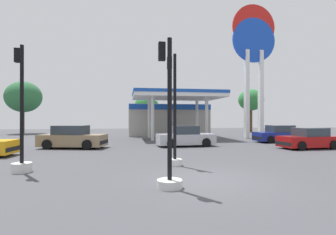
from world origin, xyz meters
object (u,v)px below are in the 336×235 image
Objects in this scene: traffic_signal_2 at (21,139)px; tree_0 at (24,97)px; traffic_signal_1 at (169,144)px; tree_1 at (146,106)px; traffic_signal_0 at (174,128)px; tree_2 at (251,100)px; car_1 at (73,138)px; car_2 at (279,135)px; car_3 at (309,139)px; station_pole_sign at (254,51)px; car_0 at (185,137)px.

traffic_signal_2 is 29.43m from tree_0.
traffic_signal_1 is 31.62m from tree_1.
traffic_signal_1 is 0.81× the size of tree_1.
traffic_signal_0 is at bearing -58.84° from tree_0.
traffic_signal_0 is 31.67m from tree_0.
tree_2 is (23.33, 26.21, 3.64)m from traffic_signal_2.
tree_2 reaches higher than car_1.
traffic_signal_1 reaches higher than car_1.
traffic_signal_1 is (-12.16, -13.11, 0.67)m from car_2.
car_3 is at bearing -98.83° from car_2.
station_pole_sign reaches higher than tree_2.
car_0 is 8.12m from traffic_signal_0.
traffic_signal_0 is at bearing -140.06° from car_2.
station_pole_sign is 3.21× the size of car_0.
station_pole_sign is 2.83× the size of traffic_signal_2.
station_pole_sign is 13.91m from car_0.
car_3 is (8.24, -2.97, -0.04)m from car_0.
station_pole_sign is 20.22m from car_1.
car_1 is at bearing -108.85° from tree_1.
car_2 is 0.58× the size of tree_0.
car_0 is at bearing -169.02° from car_2.
car_0 is at bearing -129.29° from tree_2.
tree_2 is at bearing 58.62° from traffic_signal_1.
station_pole_sign is at bearing 85.50° from car_3.
station_pole_sign reaches higher than car_1.
tree_0 reaches higher than car_1.
tree_0 reaches higher than traffic_signal_1.
car_3 is 0.91× the size of traffic_signal_1.
traffic_signal_1 is 0.69× the size of tree_2.
car_0 is 0.92× the size of car_1.
traffic_signal_2 is at bearing -162.78° from car_3.
traffic_signal_0 is at bearing -123.55° from tree_2.
station_pole_sign is 1.97× the size of tree_0.
car_2 is (0.01, -4.51, -8.62)m from station_pole_sign.
station_pole_sign reaches higher than traffic_signal_0.
car_0 is 0.67× the size of tree_2.
station_pole_sign is at bearing 90.07° from car_2.
traffic_signal_2 is at bearing -92.27° from car_1.
car_2 is at bearing 29.48° from traffic_signal_2.
tree_0 reaches higher than car_2.
traffic_signal_2 is (-16.82, -5.21, 0.66)m from car_3.
car_0 is 8.25m from car_1.
tree_1 is (-9.65, 23.05, 3.34)m from car_3.
traffic_signal_0 reaches higher than traffic_signal_1.
traffic_signal_1 is at bearing -105.65° from car_0.
car_3 is 14.20m from traffic_signal_1.
traffic_signal_0 is (-2.32, -7.72, 0.97)m from car_0.
tree_1 reaches higher than car_0.
car_2 is at bearing -32.37° from tree_0.
tree_1 is at bearing 94.01° from car_0.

